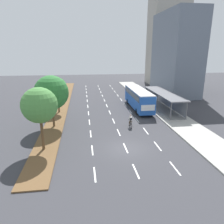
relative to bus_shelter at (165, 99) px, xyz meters
The scene contains 14 objects.
ground_plane 16.84m from the bus_shelter, 124.70° to the right, with size 140.00×140.00×0.00m, color #38383D.
median_strip 18.98m from the bus_shelter, 160.72° to the left, with size 2.60×52.00×0.12m, color brown.
sidewalk_right 6.50m from the bus_shelter, 92.58° to the left, with size 4.50×52.00×0.15m, color #ADAAA3.
lane_divider_left 13.80m from the bus_shelter, 162.40° to the left, with size 0.14×46.79×0.01m.
lane_divider_center 10.55m from the bus_shelter, 156.55° to the left, with size 0.14×46.79×0.01m.
lane_divider_right 7.54m from the bus_shelter, 145.57° to the left, with size 0.14×46.79×0.01m.
bus_shelter is the anchor object (origin of this frame).
bus 4.50m from the bus_shelter, 162.35° to the left, with size 2.54×11.29×3.37m.
cyclist 10.85m from the bus_shelter, 135.25° to the right, with size 0.46×1.82×1.71m.
median_tree_nearest 22.35m from the bus_shelter, 144.25° to the right, with size 3.52×3.52×6.41m.
median_tree_second 19.02m from the bus_shelter, 160.90° to the right, with size 4.39×4.39×6.76m.
median_tree_third 17.98m from the bus_shelter, behind, with size 2.94×2.94×5.64m.
building_near_right 16.72m from the bus_shelter, 61.57° to the left, with size 6.41×15.04×17.99m, color slate.
building_mid_right 32.61m from the bus_shelter, 68.95° to the left, with size 9.99×8.21×27.76m, color #A39E93.
Camera 1 is at (-4.15, -19.71, 9.91)m, focal length 33.80 mm.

